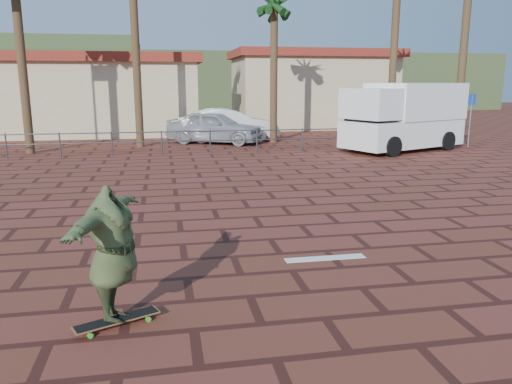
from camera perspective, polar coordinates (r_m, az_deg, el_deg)
ground at (r=9.59m, az=1.65°, el=-5.43°), size 120.00×120.00×0.00m
paint_stripe at (r=8.67m, az=7.91°, el=-7.49°), size 1.40×0.22×0.01m
guardrail at (r=21.13m, az=-5.27°, el=6.22°), size 24.06×0.06×1.00m
palm_center at (r=25.25m, az=2.10°, el=20.18°), size 2.40×2.40×7.75m
building_west at (r=31.19m, az=-18.37°, el=10.58°), size 12.60×7.60×4.50m
building_east at (r=34.39m, az=6.36°, el=11.66°), size 10.60×6.60×5.00m
hill_front at (r=58.95m, az=-8.89°, el=12.32°), size 70.00×18.00×6.00m
longboard at (r=6.55m, az=-15.59°, el=-13.92°), size 1.05×0.64×0.10m
skateboarder at (r=6.22m, az=-16.05°, el=-6.82°), size 1.08×2.13×1.68m
campervan at (r=22.99m, az=16.59°, el=8.39°), size 6.10×4.38×2.92m
car_silver at (r=24.73m, az=-4.74°, el=7.40°), size 5.05×3.84×1.60m
car_white at (r=25.72m, az=-3.18°, el=7.67°), size 5.14×2.18×1.65m
street_sign at (r=25.17m, az=23.35°, el=8.57°), size 0.48×0.19×2.43m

